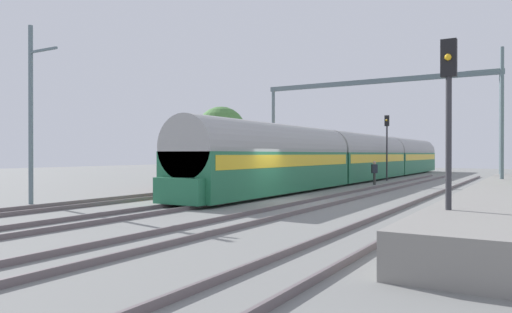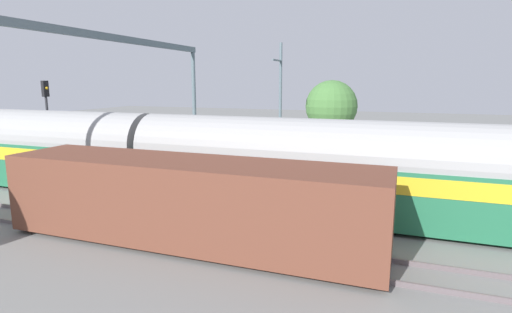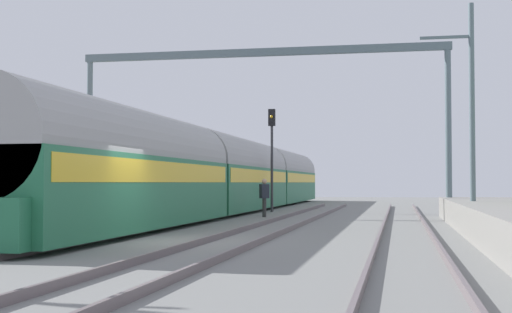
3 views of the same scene
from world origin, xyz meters
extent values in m
plane|color=slate|center=(0.00, 0.00, 0.00)|extent=(120.00, 120.00, 0.00)
cube|color=#63585B|center=(-2.90, 0.00, 0.08)|extent=(0.08, 60.00, 0.16)
cube|color=#63585B|center=(-1.46, 0.00, 0.08)|extent=(0.08, 60.00, 0.16)
cube|color=#63585B|center=(1.46, 0.00, 0.08)|extent=(0.08, 60.00, 0.16)
cube|color=#63585B|center=(2.90, 0.00, 0.08)|extent=(0.08, 60.00, 0.16)
cube|color=#63585B|center=(5.83, 0.00, 0.08)|extent=(0.08, 60.00, 0.16)
cube|color=#63585B|center=(7.26, 0.00, 0.08)|extent=(0.08, 60.00, 0.16)
cube|color=#236B47|center=(-2.18, 3.30, 1.26)|extent=(2.90, 16.00, 2.20)
cube|color=gold|center=(-2.18, 3.30, 1.89)|extent=(2.93, 15.36, 0.64)
cylinder|color=#9C9C9C|center=(-2.18, 3.30, 2.56)|extent=(2.84, 16.00, 2.84)
cube|color=#236B47|center=(-2.18, 19.65, 1.26)|extent=(2.90, 16.00, 2.20)
cube|color=gold|center=(-2.18, 19.65, 1.89)|extent=(2.93, 15.36, 0.64)
cylinder|color=#9C9C9C|center=(-2.18, 19.65, 2.56)|extent=(2.84, 16.00, 2.84)
cube|color=#236B47|center=(-2.18, 36.00, 1.26)|extent=(2.90, 16.00, 2.20)
cube|color=gold|center=(-2.18, 36.00, 1.89)|extent=(2.93, 15.36, 0.64)
cylinder|color=#9C9C9C|center=(-2.18, 36.00, 2.56)|extent=(2.84, 16.00, 2.84)
cube|color=brown|center=(-6.54, 6.95, 1.51)|extent=(2.80, 13.00, 2.70)
cube|color=black|center=(-6.54, 6.95, 0.21)|extent=(2.52, 11.96, 0.10)
cylinder|color=#323232|center=(0.38, 13.92, 0.42)|extent=(0.25, 0.25, 0.85)
cube|color=#232833|center=(0.38, 13.92, 1.17)|extent=(0.46, 0.45, 0.64)
sphere|color=tan|center=(0.38, 13.92, 1.61)|extent=(0.24, 0.24, 0.24)
cylinder|color=#2D2D33|center=(-0.26, 19.62, 2.29)|extent=(0.14, 0.14, 4.58)
cube|color=black|center=(-0.26, 19.62, 5.03)|extent=(0.36, 0.20, 0.90)
sphere|color=yellow|center=(-0.26, 19.50, 5.06)|extent=(0.16, 0.16, 0.16)
cylinder|color=slate|center=(-8.54, 14.93, 3.75)|extent=(0.28, 0.28, 7.50)
cylinder|color=slate|center=(8.54, 14.93, 3.75)|extent=(0.28, 0.28, 7.50)
cube|color=slate|center=(0.00, 14.93, 7.68)|extent=(17.49, 0.24, 0.36)
cylinder|color=slate|center=(8.94, 8.46, 4.00)|extent=(0.20, 0.20, 8.00)
cube|color=slate|center=(8.04, 8.46, 6.80)|extent=(1.80, 0.10, 0.10)
camera|label=1|loc=(10.58, -20.25, 2.25)|focal=33.43mm
camera|label=2|loc=(-18.06, 0.34, 5.40)|focal=28.54mm
camera|label=3|loc=(6.36, -18.31, 1.56)|focal=50.87mm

